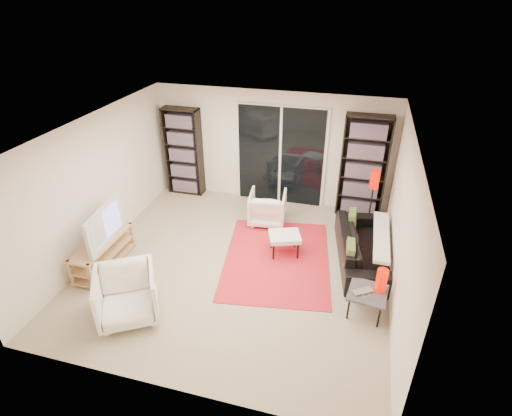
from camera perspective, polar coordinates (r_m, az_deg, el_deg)
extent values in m
plane|color=tan|center=(6.95, -2.66, -8.11)|extent=(5.00, 5.00, 0.00)
cube|color=white|center=(8.47, 2.26, 8.55)|extent=(5.00, 0.02, 2.40)
cube|color=white|center=(4.44, -13.06, -14.82)|extent=(5.00, 0.02, 2.40)
cube|color=white|center=(7.38, -21.78, 2.99)|extent=(0.02, 5.00, 2.40)
cube|color=white|center=(6.09, 20.14, -2.45)|extent=(0.02, 5.00, 2.40)
cube|color=white|center=(5.80, -3.22, 10.98)|extent=(5.00, 5.00, 0.02)
cube|color=white|center=(8.46, 3.53, 7.40)|extent=(1.92, 0.06, 2.16)
cube|color=black|center=(8.43, 3.48, 7.31)|extent=(1.80, 0.02, 2.10)
cube|color=white|center=(8.42, 3.46, 7.29)|extent=(0.05, 0.02, 2.10)
cube|color=black|center=(9.02, -10.28, 7.90)|extent=(0.80, 0.30, 1.95)
cube|color=maroon|center=(9.00, -10.33, 7.85)|extent=(0.70, 0.22, 1.85)
cube|color=black|center=(8.20, 15.08, 5.65)|extent=(0.90, 0.30, 2.10)
cube|color=maroon|center=(8.19, 15.07, 5.60)|extent=(0.80, 0.22, 2.00)
cube|color=tan|center=(7.14, -21.24, -4.50)|extent=(0.42, 1.31, 0.04)
cube|color=tan|center=(7.27, -20.91, -6.00)|extent=(0.42, 1.31, 0.03)
cube|color=tan|center=(7.37, -20.65, -7.20)|extent=(0.42, 1.31, 0.04)
cube|color=tan|center=(7.00, -24.90, -8.48)|extent=(0.05, 0.05, 0.50)
cube|color=tan|center=(7.77, -19.54, -3.26)|extent=(0.05, 0.05, 0.50)
cube|color=tan|center=(6.79, -22.50, -9.13)|extent=(0.05, 0.05, 0.50)
cube|color=tan|center=(7.58, -17.26, -3.69)|extent=(0.05, 0.05, 0.50)
imported|color=black|center=(6.96, -21.61, -2.21)|extent=(0.26, 1.12, 0.64)
cube|color=red|center=(7.08, 2.99, -7.24)|extent=(2.14, 2.67, 0.01)
imported|color=black|center=(7.11, 14.98, -5.39)|extent=(1.08, 2.08, 0.58)
imported|color=white|center=(7.94, 1.65, 0.06)|extent=(0.78, 0.80, 0.66)
imported|color=white|center=(6.07, -17.99, -11.75)|extent=(1.13, 1.14, 0.77)
cube|color=white|center=(7.02, 4.12, -4.08)|extent=(0.65, 0.59, 0.08)
cylinder|color=black|center=(6.97, 2.51, -6.33)|extent=(0.04, 0.04, 0.32)
cylinder|color=black|center=(7.25, 2.19, -4.71)|extent=(0.04, 0.04, 0.32)
cylinder|color=black|center=(7.03, 6.00, -6.14)|extent=(0.04, 0.04, 0.32)
cylinder|color=black|center=(7.31, 5.53, -4.54)|extent=(0.04, 0.04, 0.32)
cube|color=#424247|center=(6.04, 15.68, -11.58)|extent=(0.60, 0.60, 0.04)
cylinder|color=black|center=(6.02, 13.06, -13.79)|extent=(0.03, 0.03, 0.38)
cylinder|color=black|center=(6.34, 13.82, -11.28)|extent=(0.03, 0.03, 0.38)
cylinder|color=black|center=(6.00, 17.16, -14.63)|extent=(0.03, 0.03, 0.38)
cylinder|color=black|center=(6.32, 17.68, -12.06)|extent=(0.03, 0.03, 0.38)
imported|color=silver|center=(5.97, 15.21, -11.64)|extent=(0.36, 0.33, 0.02)
cylinder|color=#D40C00|center=(5.99, 17.49, -9.83)|extent=(0.16, 0.16, 0.36)
cylinder|color=black|center=(8.15, 15.53, -2.87)|extent=(0.19, 0.19, 0.03)
cylinder|color=black|center=(7.92, 15.97, -0.07)|extent=(0.03, 0.03, 0.95)
cylinder|color=#D40C00|center=(7.64, 16.60, 3.93)|extent=(0.17, 0.17, 0.34)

